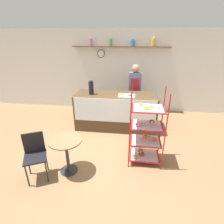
% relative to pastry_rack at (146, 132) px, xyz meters
% --- Properties ---
extents(ground_plane, '(14.00, 14.00, 0.00)m').
position_rel_pastry_rack_xyz_m(ground_plane, '(-0.76, 0.07, -0.69)').
color(ground_plane, olive).
extents(back_wall, '(10.00, 0.30, 2.70)m').
position_rel_pastry_rack_xyz_m(back_wall, '(-0.76, 2.89, 0.68)').
color(back_wall, white).
rests_on(back_wall, ground_plane).
extents(display_counter, '(2.24, 0.81, 1.00)m').
position_rel_pastry_rack_xyz_m(display_counter, '(-0.76, 1.42, -0.18)').
color(display_counter, '#4C3823').
rests_on(display_counter, ground_plane).
extents(pastry_rack, '(0.67, 0.52, 1.59)m').
position_rel_pastry_rack_xyz_m(pastry_rack, '(0.00, 0.00, 0.00)').
color(pastry_rack, '#A51919').
rests_on(pastry_rack, ground_plane).
extents(person_worker, '(0.37, 0.23, 1.71)m').
position_rel_pastry_rack_xyz_m(person_worker, '(-0.26, 2.11, 0.27)').
color(person_worker, '#282833').
rests_on(person_worker, ground_plane).
extents(cafe_table, '(0.61, 0.61, 0.72)m').
position_rel_pastry_rack_xyz_m(cafe_table, '(-1.49, -0.53, -0.15)').
color(cafe_table, '#262628').
rests_on(cafe_table, ground_plane).
extents(cafe_chair, '(0.51, 0.51, 0.88)m').
position_rel_pastry_rack_xyz_m(cafe_chair, '(-2.02, -0.70, -0.15)').
color(cafe_chair, black).
rests_on(cafe_chair, ground_plane).
extents(coffee_carafe, '(0.13, 0.13, 0.38)m').
position_rel_pastry_rack_xyz_m(coffee_carafe, '(-1.43, 1.35, 0.50)').
color(coffee_carafe, black).
rests_on(coffee_carafe, display_counter).
extents(donut_tray_counter, '(0.44, 0.31, 0.05)m').
position_rel_pastry_rack_xyz_m(donut_tray_counter, '(-0.45, 1.34, 0.34)').
color(donut_tray_counter, white).
rests_on(donut_tray_counter, display_counter).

